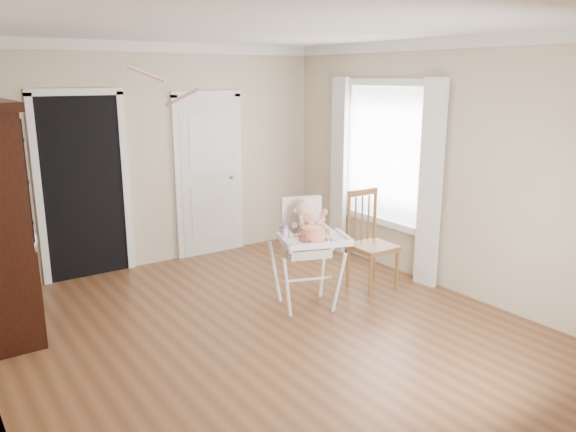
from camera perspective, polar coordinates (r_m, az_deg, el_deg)
floor at (r=5.33m, az=-2.16°, el=-11.66°), size 5.00×5.00×0.00m
ceiling at (r=4.82m, az=-2.47°, el=18.69°), size 5.00×5.00×0.00m
wall_back at (r=7.11m, az=-13.25°, el=5.90°), size 4.50×0.00×4.50m
wall_right at (r=6.37m, az=15.10°, el=4.89°), size 0.00×5.00×5.00m
crown_molding at (r=4.81m, az=-2.46°, el=17.97°), size 4.50×5.00×0.12m
doorway at (r=6.85m, az=-20.09°, el=3.09°), size 1.06×0.05×2.22m
closet_door at (r=7.42m, az=-8.00°, el=3.92°), size 0.96×0.09×2.13m
window_right at (r=6.87m, az=9.59°, el=5.27°), size 0.13×1.84×2.30m
high_chair at (r=5.63m, az=1.89°, el=-2.51°), size 0.87×0.97×1.14m
baby at (r=5.62m, az=1.83°, el=-0.91°), size 0.31×0.30×0.48m
cake at (r=5.31m, az=2.60°, el=-1.84°), size 0.29×0.29×0.13m
sippy_cup at (r=5.36m, az=-0.33°, el=-1.58°), size 0.07×0.07×0.17m
dining_chair at (r=6.28m, az=8.43°, el=-2.78°), size 0.46×0.46×1.09m
streamer at (r=5.25m, az=-14.23°, el=13.83°), size 0.20×0.47×0.15m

